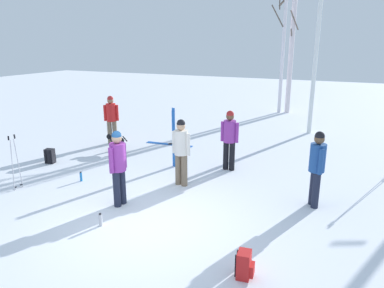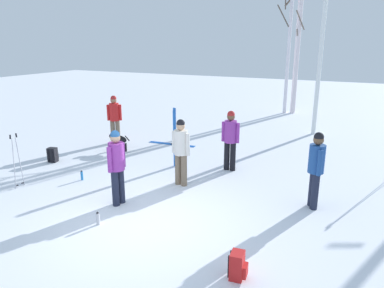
# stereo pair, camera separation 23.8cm
# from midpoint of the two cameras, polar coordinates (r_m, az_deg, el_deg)

# --- Properties ---
(ground_plane) EXTENTS (60.00, 60.00, 0.00)m
(ground_plane) POSITION_cam_midpoint_polar(r_m,az_deg,el_deg) (7.56, -8.30, -12.30)
(ground_plane) COLOR white
(person_0) EXTENTS (0.52, 0.34, 1.72)m
(person_0) POSITION_cam_midpoint_polar(r_m,az_deg,el_deg) (9.02, -2.48, -0.67)
(person_0) COLOR #72604C
(person_0) RESTS_ON ground_plane
(person_1) EXTENTS (0.34, 0.48, 1.72)m
(person_1) POSITION_cam_midpoint_polar(r_m,az_deg,el_deg) (8.27, 18.30, -3.06)
(person_1) COLOR #1E2338
(person_1) RESTS_ON ground_plane
(person_2) EXTENTS (0.47, 0.34, 1.72)m
(person_2) POSITION_cam_midpoint_polar(r_m,az_deg,el_deg) (13.17, -13.10, 4.24)
(person_2) COLOR #72604C
(person_2) RESTS_ON ground_plane
(person_3) EXTENTS (0.52, 0.34, 1.72)m
(person_3) POSITION_cam_midpoint_polar(r_m,az_deg,el_deg) (10.17, 5.26, 1.18)
(person_3) COLOR black
(person_3) RESTS_ON ground_plane
(person_4) EXTENTS (0.34, 0.52, 1.72)m
(person_4) POSITION_cam_midpoint_polar(r_m,az_deg,el_deg) (8.09, -12.39, -3.02)
(person_4) COLOR #1E2338
(person_4) RESTS_ON ground_plane
(dog) EXTENTS (0.89, 0.28, 0.57)m
(dog) POSITION_cam_midpoint_polar(r_m,az_deg,el_deg) (12.27, -12.43, 0.57)
(dog) COLOR black
(dog) RESTS_ON ground_plane
(ski_pair_planted_0) EXTENTS (0.14, 0.08, 1.74)m
(ski_pair_planted_0) POSITION_cam_midpoint_polar(r_m,az_deg,el_deg) (10.44, -3.55, 0.96)
(ski_pair_planted_0) COLOR blue
(ski_pair_planted_0) RESTS_ON ground_plane
(ski_pair_lying_1) EXTENTS (1.75, 0.30, 0.05)m
(ski_pair_lying_1) POSITION_cam_midpoint_polar(r_m,az_deg,el_deg) (12.93, -4.12, -0.03)
(ski_pair_lying_1) COLOR blue
(ski_pair_lying_1) RESTS_ON ground_plane
(ski_poles_0) EXTENTS (0.07, 0.27, 1.38)m
(ski_poles_0) POSITION_cam_midpoint_polar(r_m,az_deg,el_deg) (9.91, -26.76, -2.35)
(ski_poles_0) COLOR #B2B2BC
(ski_poles_0) RESTS_ON ground_plane
(backpack_0) EXTENTS (0.30, 0.32, 0.44)m
(backpack_0) POSITION_cam_midpoint_polar(r_m,az_deg,el_deg) (11.76, -21.99, -1.78)
(backpack_0) COLOR black
(backpack_0) RESTS_ON ground_plane
(backpack_1) EXTENTS (0.31, 0.28, 0.44)m
(backpack_1) POSITION_cam_midpoint_polar(r_m,az_deg,el_deg) (5.95, 7.07, -18.40)
(backpack_1) COLOR red
(backpack_1) RESTS_ON ground_plane
(water_bottle_0) EXTENTS (0.06, 0.06, 0.26)m
(water_bottle_0) POSITION_cam_midpoint_polar(r_m,az_deg,el_deg) (10.01, -17.74, -4.92)
(water_bottle_0) COLOR #1E72BF
(water_bottle_0) RESTS_ON ground_plane
(water_bottle_1) EXTENTS (0.07, 0.07, 0.27)m
(water_bottle_1) POSITION_cam_midpoint_polar(r_m,az_deg,el_deg) (7.61, -15.10, -11.47)
(water_bottle_1) COLOR silver
(water_bottle_1) RESTS_ON ground_plane
(birch_tree_0) EXTENTS (1.32, 1.21, 6.45)m
(birch_tree_0) POSITION_cam_midpoint_polar(r_m,az_deg,el_deg) (18.89, 13.82, 14.95)
(birch_tree_0) COLOR silver
(birch_tree_0) RESTS_ON ground_plane
(birch_tree_1) EXTENTS (1.52, 1.28, 7.75)m
(birch_tree_1) POSITION_cam_midpoint_polar(r_m,az_deg,el_deg) (19.05, 15.18, 16.83)
(birch_tree_1) COLOR silver
(birch_tree_1) RESTS_ON ground_plane
(birch_tree_2) EXTENTS (1.43, 1.68, 7.63)m
(birch_tree_2) POSITION_cam_midpoint_polar(r_m,az_deg,el_deg) (14.80, 18.84, 16.90)
(birch_tree_2) COLOR white
(birch_tree_2) RESTS_ON ground_plane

